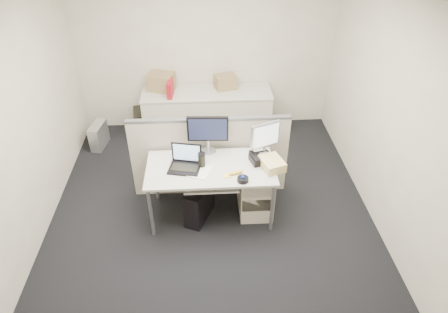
{
  "coord_description": "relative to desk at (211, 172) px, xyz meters",
  "views": [
    {
      "loc": [
        -0.06,
        -3.71,
        3.54
      ],
      "look_at": [
        0.17,
        0.15,
        0.77
      ],
      "focal_mm": 32.0,
      "sensor_mm": 36.0,
      "label": 1
    }
  ],
  "objects": [
    {
      "name": "pc_tower_spare_dark",
      "position": [
        -1.11,
        2.03,
        -0.47
      ],
      "size": [
        0.22,
        0.42,
        0.38
      ],
      "primitive_type": "cube",
      "rotation": [
        0.0,
        0.0,
        0.14
      ],
      "color": "black",
      "rests_on": "floor"
    },
    {
      "name": "red_binder",
      "position": [
        -0.55,
        1.83,
        0.19
      ],
      "size": [
        0.09,
        0.29,
        0.27
      ],
      "primitive_type": "cube",
      "rotation": [
        0.0,
        0.0,
        -0.09
      ],
      "color": "#A5131D",
      "rests_on": "back_counter"
    },
    {
      "name": "wall_front",
      "position": [
        0.0,
        -2.25,
        0.69
      ],
      "size": [
        4.0,
        0.02,
        2.7
      ],
      "primitive_type": "cube",
      "color": "beige",
      "rests_on": "ground"
    },
    {
      "name": "wall_right",
      "position": [
        2.0,
        0.0,
        0.69
      ],
      "size": [
        0.02,
        4.5,
        2.7
      ],
      "primitive_type": "cube",
      "color": "beige",
      "rests_on": "ground"
    },
    {
      "name": "pc_tower_desk",
      "position": [
        -0.15,
        -0.05,
        -0.43
      ],
      "size": [
        0.39,
        0.54,
        0.47
      ],
      "primitive_type": "cube",
      "rotation": [
        0.0,
        0.0,
        -0.42
      ],
      "color": "black",
      "rests_on": "floor"
    },
    {
      "name": "cardboard_box_left",
      "position": [
        -0.7,
        2.05,
        0.2
      ],
      "size": [
        0.46,
        0.39,
        0.29
      ],
      "primitive_type": "cube",
      "rotation": [
        0.0,
        0.0,
        -0.32
      ],
      "color": "tan",
      "rests_on": "back_counter"
    },
    {
      "name": "paper_stack",
      "position": [
        -0.12,
        -0.08,
        0.07
      ],
      "size": [
        0.31,
        0.35,
        0.01
      ],
      "primitive_type": "cube",
      "rotation": [
        0.0,
        0.0,
        -0.41
      ],
      "color": "white",
      "rests_on": "desk"
    },
    {
      "name": "drawer_pedestal",
      "position": [
        0.55,
        0.05,
        -0.34
      ],
      "size": [
        0.4,
        0.55,
        0.65
      ],
      "primitive_type": "cube",
      "color": "beige",
      "rests_on": "floor"
    },
    {
      "name": "travel_mug",
      "position": [
        -0.1,
        0.02,
        0.15
      ],
      "size": [
        0.09,
        0.09,
        0.17
      ],
      "primitive_type": "cylinder",
      "rotation": [
        0.0,
        0.0,
        0.14
      ],
      "color": "black",
      "rests_on": "desk"
    },
    {
      "name": "banana",
      "position": [
        0.28,
        -0.15,
        0.09
      ],
      "size": [
        0.19,
        0.1,
        0.04
      ],
      "primitive_type": "ellipsoid",
      "rotation": [
        0.0,
        0.0,
        0.3
      ],
      "color": "yellow",
      "rests_on": "desk"
    },
    {
      "name": "trackball",
      "position": [
        0.35,
        -0.28,
        0.09
      ],
      "size": [
        0.16,
        0.16,
        0.05
      ],
      "primitive_type": "cylinder",
      "rotation": [
        0.0,
        0.0,
        0.34
      ],
      "color": "black",
      "rests_on": "desk"
    },
    {
      "name": "wall_left",
      "position": [
        -2.0,
        0.0,
        0.69
      ],
      "size": [
        0.02,
        4.5,
        2.7
      ],
      "primitive_type": "cube",
      "color": "beige",
      "rests_on": "ground"
    },
    {
      "name": "cubicle_partition",
      "position": [
        0.0,
        0.45,
        -0.11
      ],
      "size": [
        2.0,
        0.06,
        1.1
      ],
      "primitive_type": "cube",
      "color": "#B6AC98",
      "rests_on": "floor"
    },
    {
      "name": "laptop",
      "position": [
        -0.3,
        -0.02,
        0.2
      ],
      "size": [
        0.41,
        0.34,
        0.27
      ],
      "primitive_type": "cube",
      "rotation": [
        0.0,
        0.0,
        -0.21
      ],
      "color": "black",
      "rests_on": "desk"
    },
    {
      "name": "desk_phone",
      "position": [
        0.6,
        0.08,
        0.1
      ],
      "size": [
        0.29,
        0.26,
        0.08
      ],
      "primitive_type": "cube",
      "rotation": [
        0.0,
        0.0,
        0.27
      ],
      "color": "black",
      "rests_on": "desk"
    },
    {
      "name": "floor",
      "position": [
        0.0,
        0.0,
        -0.67
      ],
      "size": [
        4.0,
        4.5,
        0.01
      ],
      "primitive_type": "cube",
      "color": "black",
      "rests_on": "ground"
    },
    {
      "name": "keyboard",
      "position": [
        0.0,
        -0.14,
        -0.02
      ],
      "size": [
        0.45,
        0.29,
        0.02
      ],
      "primitive_type": "cube",
      "rotation": [
        0.0,
        0.0,
        0.36
      ],
      "color": "black",
      "rests_on": "keyboard_tray"
    },
    {
      "name": "sticky_pad",
      "position": [
        0.18,
        -0.18,
        0.07
      ],
      "size": [
        0.09,
        0.09,
        0.01
      ],
      "primitive_type": "cube",
      "rotation": [
        0.0,
        0.0,
        0.17
      ],
      "color": "#FFDF45",
      "rests_on": "desk"
    },
    {
      "name": "manila_folders",
      "position": [
        0.71,
        -0.05,
        0.12
      ],
      "size": [
        0.31,
        0.35,
        0.11
      ],
      "primitive_type": "cube",
      "rotation": [
        0.0,
        0.0,
        0.32
      ],
      "color": "#F2D692",
      "rests_on": "desk"
    },
    {
      "name": "desk",
      "position": [
        0.0,
        0.0,
        0.0
      ],
      "size": [
        1.5,
        0.75,
        0.73
      ],
      "color": "#B2B0A5",
      "rests_on": "floor"
    },
    {
      "name": "wall_back",
      "position": [
        0.0,
        2.25,
        0.69
      ],
      "size": [
        4.0,
        0.02,
        2.7
      ],
      "primitive_type": "cube",
      "color": "beige",
      "rests_on": "ground"
    },
    {
      "name": "back_counter",
      "position": [
        0.0,
        1.93,
        -0.3
      ],
      "size": [
        2.0,
        0.6,
        0.72
      ],
      "primitive_type": "cube",
      "color": "beige",
      "rests_on": "floor"
    },
    {
      "name": "cellphone",
      "position": [
        -0.15,
        0.2,
        0.07
      ],
      "size": [
        0.08,
        0.11,
        0.01
      ],
      "primitive_type": "cube",
      "rotation": [
        0.0,
        0.0,
        0.37
      ],
      "color": "black",
      "rests_on": "desk"
    },
    {
      "name": "keyboard_tray",
      "position": [
        0.0,
        -0.18,
        -0.04
      ],
      "size": [
        0.62,
        0.32,
        0.02
      ],
      "primitive_type": "cube",
      "color": "#B2B0A5",
      "rests_on": "desk"
    },
    {
      "name": "cardboard_box_right",
      "position": [
        0.3,
        2.05,
        0.17
      ],
      "size": [
        0.37,
        0.32,
        0.23
      ],
      "primitive_type": "cube",
      "rotation": [
        0.0,
        0.0,
        0.25
      ],
      "color": "tan",
      "rests_on": "back_counter"
    },
    {
      "name": "monitor_small",
      "position": [
        0.65,
        0.18,
        0.29
      ],
      "size": [
        0.42,
        0.31,
        0.46
      ],
      "primitive_type": "cube",
      "rotation": [
        0.0,
        0.0,
        0.39
      ],
      "color": "#B7B7BC",
      "rests_on": "desk"
    },
    {
      "name": "pc_tower_spare_silver",
      "position": [
        -1.7,
        1.63,
        -0.47
      ],
      "size": [
        0.23,
        0.43,
        0.38
      ],
      "primitive_type": "cube",
      "rotation": [
        0.0,
        0.0,
        -0.18
      ],
      "color": "#B7B7BC",
      "rests_on": "floor"
    },
    {
      "name": "monitor_main",
      "position": [
        -0.02,
        0.32,
        0.31
      ],
      "size": [
        0.5,
        0.22,
        0.49
      ],
      "primitive_type": "cube",
      "rotation": [
        0.0,
        0.0,
        -0.06
      ],
      "color": "black",
      "rests_on": "desk"
    }
  ]
}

